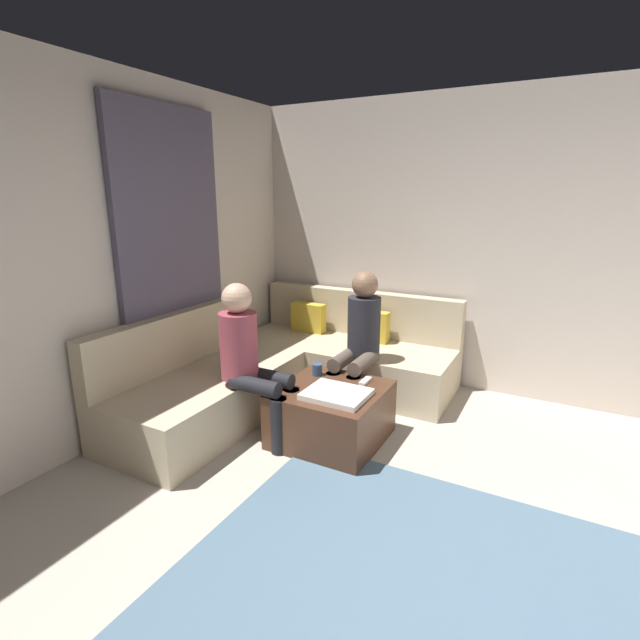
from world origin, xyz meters
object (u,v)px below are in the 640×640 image
at_px(game_remote, 365,381).
at_px(sectional_couch, 290,368).
at_px(person_on_couch_side, 250,357).
at_px(ottoman, 331,414).
at_px(person_on_couch_back, 359,337).
at_px(coffee_mug, 317,369).

bearing_deg(game_remote, sectional_couch, 160.89).
bearing_deg(person_on_couch_side, game_remote, 123.24).
distance_m(sectional_couch, ottoman, 0.87).
height_order(sectional_couch, person_on_couch_back, person_on_couch_back).
bearing_deg(coffee_mug, person_on_couch_back, 65.15).
bearing_deg(person_on_couch_side, ottoman, 115.14).
bearing_deg(person_on_couch_side, coffee_mug, 143.08).
relative_size(coffee_mug, game_remote, 0.63).
bearing_deg(coffee_mug, ottoman, -39.29).
xyz_separation_m(person_on_couch_back, person_on_couch_side, (-0.51, -0.84, 0.00)).
xyz_separation_m(sectional_couch, ottoman, (0.70, -0.52, -0.07)).
height_order(game_remote, person_on_couch_back, person_on_couch_back).
height_order(ottoman, person_on_couch_side, person_on_couch_side).
distance_m(ottoman, coffee_mug, 0.38).
xyz_separation_m(ottoman, game_remote, (0.18, 0.22, 0.22)).
distance_m(sectional_couch, person_on_couch_side, 0.88).
bearing_deg(person_on_couch_back, person_on_couch_side, 58.46).
xyz_separation_m(ottoman, person_on_couch_back, (-0.04, 0.58, 0.45)).
bearing_deg(game_remote, person_on_couch_back, 120.98).
distance_m(game_remote, person_on_couch_side, 0.90).
xyz_separation_m(sectional_couch, coffee_mug, (0.48, -0.34, 0.19)).
relative_size(sectional_couch, game_remote, 17.00).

